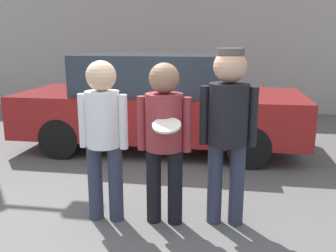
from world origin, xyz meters
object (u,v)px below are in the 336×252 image
object	(u,v)px
person_left	(103,129)
person_middle_with_frisbee	(164,131)
person_right	(228,120)
parked_car_near	(159,102)

from	to	relation	value
person_left	person_middle_with_frisbee	world-z (taller)	person_left
person_middle_with_frisbee	person_right	size ratio (longest dim) A/B	0.92
person_right	person_middle_with_frisbee	bearing A→B (deg)	-172.11
parked_car_near	person_left	bearing A→B (deg)	-91.33
person_right	parked_car_near	bearing A→B (deg)	114.13
person_middle_with_frisbee	parked_car_near	xyz separation A→B (m)	(-0.55, 2.69, -0.18)
person_left	person_right	distance (m)	1.24
person_left	person_right	bearing A→B (deg)	5.02
person_left	parked_car_near	distance (m)	2.72
person_middle_with_frisbee	parked_car_near	bearing A→B (deg)	101.61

